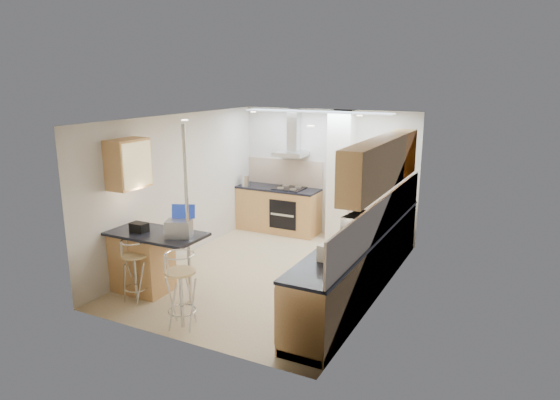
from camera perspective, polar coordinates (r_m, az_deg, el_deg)
The scene contains 16 objects.
ground at distance 8.20m, azimuth -0.96°, elevation -8.34°, with size 4.80×4.80×0.00m, color tan.
room_shell at distance 7.94m, azimuth 2.33°, elevation 2.55°, with size 3.64×4.84×2.51m.
right_counter at distance 7.49m, azimuth 9.29°, elevation -6.93°, with size 0.63×4.40×0.92m.
back_counter at distance 10.24m, azimuth -0.19°, elevation -1.06°, with size 1.70×0.63×0.92m.
peninsula at distance 7.51m, azimuth -13.94°, elevation -7.00°, with size 1.47×0.72×0.94m.
microwave at distance 7.09m, azimuth 9.30°, elevation -2.90°, with size 0.56×0.38×0.31m, color white.
laptop at distance 7.06m, azimuth -11.48°, elevation -3.21°, with size 0.35×0.26×0.24m, color #97999E.
bag at distance 7.44m, azimuth -15.79°, elevation -3.01°, with size 0.24×0.17×0.13m, color black.
bar_stool_near at distance 7.35m, azimuth -16.22°, elevation -7.78°, with size 0.37×0.37×0.91m, color tan, non-canonical shape.
bar_stool_end at distance 6.47m, azimuth -11.22°, elevation -10.10°, with size 0.41×0.41×1.00m, color tan, non-canonical shape.
jar_a at distance 7.74m, azimuth 11.06°, elevation -2.13°, with size 0.12×0.12×0.16m, color white.
jar_b at distance 8.51m, azimuth 12.08°, elevation -0.77°, with size 0.11×0.11×0.15m, color white.
jar_c at distance 7.17m, azimuth 9.05°, elevation -3.14°, with size 0.14×0.14×0.20m, color beige.
jar_d at distance 6.53m, azimuth 6.38°, elevation -4.99°, with size 0.10×0.10×0.15m, color white.
bread_bin at distance 6.17m, azimuth 6.33°, elevation -5.89°, with size 0.30×0.38×0.20m, color white.
kettle at distance 10.26m, azimuth -3.98°, elevation 2.23°, with size 0.16×0.16×0.23m, color silver.
Camera 1 is at (3.55, -6.71, 3.10)m, focal length 32.00 mm.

